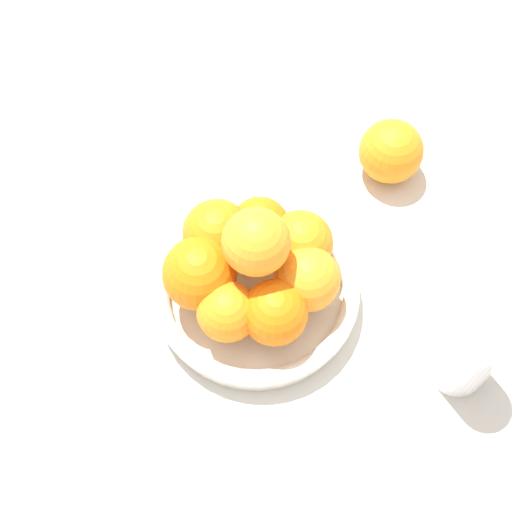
{
  "coord_description": "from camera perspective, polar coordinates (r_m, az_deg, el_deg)",
  "views": [
    {
      "loc": [
        0.19,
        -0.3,
        0.77
      ],
      "look_at": [
        0.0,
        0.0,
        0.11
      ],
      "focal_mm": 50.0,
      "sensor_mm": 36.0,
      "label": 1
    }
  ],
  "objects": [
    {
      "name": "drinking_glass",
      "position": [
        0.79,
        16.62,
        -7.52
      ],
      "size": [
        0.06,
        0.06,
        0.11
      ],
      "primitive_type": "cylinder",
      "color": "white",
      "rests_on": "ground_plane"
    },
    {
      "name": "ground_plane",
      "position": [
        0.85,
        -0.0,
        -3.36
      ],
      "size": [
        4.0,
        4.0,
        0.0
      ],
      "primitive_type": "plane",
      "color": "beige"
    },
    {
      "name": "orange_pile",
      "position": [
        0.77,
        -0.29,
        -0.58
      ],
      "size": [
        0.19,
        0.18,
        0.13
      ],
      "color": "orange",
      "rests_on": "fruit_bowl"
    },
    {
      "name": "stray_orange",
      "position": [
        0.92,
        10.75,
        8.23
      ],
      "size": [
        0.08,
        0.08,
        0.08
      ],
      "primitive_type": "sphere",
      "color": "orange",
      "rests_on": "ground_plane"
    },
    {
      "name": "fruit_bowl",
      "position": [
        0.83,
        -0.0,
        -2.78
      ],
      "size": [
        0.24,
        0.24,
        0.04
      ],
      "color": "silver",
      "rests_on": "ground_plane"
    }
  ]
}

